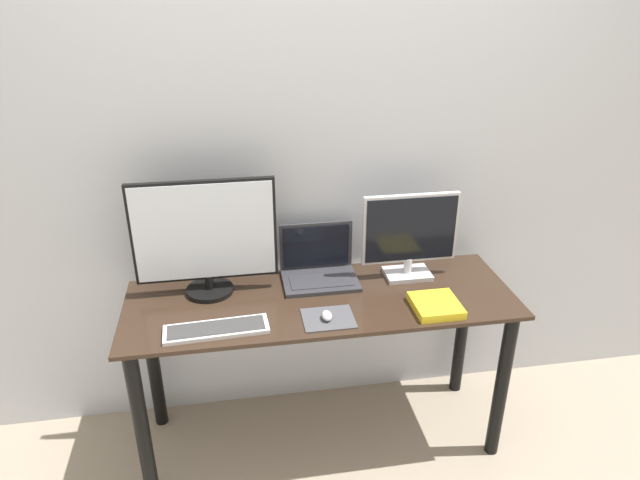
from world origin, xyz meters
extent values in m
cube|color=silver|center=(0.00, 0.63, 1.25)|extent=(7.00, 0.05, 2.50)
cube|color=#332319|center=(0.00, 0.28, 0.76)|extent=(1.65, 0.57, 0.02)
cylinder|color=black|center=(-0.77, 0.06, 0.38)|extent=(0.06, 0.06, 0.75)
cylinder|color=black|center=(0.77, 0.06, 0.38)|extent=(0.06, 0.06, 0.75)
cylinder|color=black|center=(-0.77, 0.51, 0.38)|extent=(0.06, 0.06, 0.75)
cylinder|color=black|center=(0.77, 0.51, 0.38)|extent=(0.06, 0.06, 0.75)
cylinder|color=black|center=(-0.47, 0.41, 0.78)|extent=(0.20, 0.20, 0.02)
cylinder|color=black|center=(-0.47, 0.41, 0.82)|extent=(0.04, 0.04, 0.06)
cube|color=black|center=(-0.47, 0.42, 1.06)|extent=(0.59, 0.02, 0.44)
cube|color=silver|center=(-0.47, 0.41, 1.06)|extent=(0.57, 0.01, 0.42)
cube|color=silver|center=(0.42, 0.41, 0.78)|extent=(0.21, 0.14, 0.02)
cylinder|color=silver|center=(0.42, 0.41, 0.82)|extent=(0.04, 0.04, 0.07)
cube|color=silver|center=(0.42, 0.42, 1.00)|extent=(0.43, 0.02, 0.32)
cube|color=black|center=(0.42, 0.41, 1.00)|extent=(0.40, 0.01, 0.29)
cube|color=#333338|center=(0.02, 0.41, 0.78)|extent=(0.33, 0.23, 0.02)
cube|color=#2D2D33|center=(0.02, 0.40, 0.79)|extent=(0.27, 0.12, 0.00)
cube|color=#333338|center=(0.02, 0.53, 0.90)|extent=(0.33, 0.01, 0.22)
cube|color=black|center=(0.02, 0.52, 0.90)|extent=(0.30, 0.00, 0.20)
cube|color=silver|center=(-0.44, 0.11, 0.78)|extent=(0.41, 0.14, 0.02)
cube|color=#383838|center=(-0.44, 0.11, 0.79)|extent=(0.37, 0.12, 0.00)
cube|color=#47474C|center=(0.00, 0.12, 0.77)|extent=(0.21, 0.17, 0.00)
ellipsoid|color=silver|center=(-0.01, 0.11, 0.79)|extent=(0.04, 0.06, 0.03)
cube|color=yellow|center=(0.45, 0.12, 0.79)|extent=(0.19, 0.20, 0.03)
cube|color=white|center=(0.45, 0.12, 0.79)|extent=(0.18, 0.20, 0.03)
camera|label=1|loc=(-0.35, -1.77, 2.03)|focal=32.00mm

